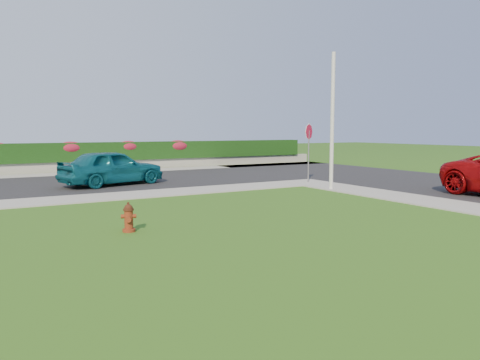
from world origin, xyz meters
TOP-DOWN VIEW (x-y plane):
  - ground at (0.00, 0.00)m, footprint 120.00×120.00m
  - street_right at (12.00, 4.00)m, footprint 8.00×32.00m
  - street_far at (-5.00, 14.00)m, footprint 26.00×8.00m
  - curb_corner at (7.00, 9.00)m, footprint 2.00×2.00m
  - sidewalk_beyond at (-1.00, 19.00)m, footprint 34.00×2.00m
  - retaining_wall at (-1.00, 20.50)m, footprint 34.00×0.40m
  - hedge at (-1.00, 20.60)m, footprint 32.00×0.90m
  - fire_hydrant at (-3.28, 2.91)m, footprint 0.38×0.36m
  - sedan_teal at (-1.08, 12.46)m, footprint 4.86×2.92m
  - utility_pole at (6.33, 6.55)m, footprint 0.16×0.16m
  - stop_sign at (7.07, 8.96)m, footprint 0.68×0.34m
  - flower_clump_d at (-1.31, 20.50)m, footprint 1.43×0.92m
  - flower_clump_e at (2.13, 20.50)m, footprint 1.37×0.88m
  - flower_clump_f at (5.43, 20.50)m, footprint 1.49×0.96m

SIDE VIEW (x-z plane):
  - ground at x=0.00m, z-range 0.00..0.00m
  - street_right at x=12.00m, z-range 0.00..0.04m
  - street_far at x=-5.00m, z-range 0.00..0.04m
  - curb_corner at x=7.00m, z-range 0.00..0.04m
  - sidewalk_beyond at x=-1.00m, z-range 0.00..0.04m
  - retaining_wall at x=-1.00m, z-range 0.00..0.60m
  - fire_hydrant at x=-3.28m, z-range -0.02..0.70m
  - sedan_teal at x=-1.08m, z-range 0.04..1.59m
  - hedge at x=-1.00m, z-range 0.60..1.70m
  - flower_clump_f at x=5.43m, z-range 1.03..1.78m
  - flower_clump_d at x=-1.31m, z-range 1.06..1.77m
  - flower_clump_e at x=2.13m, z-range 1.09..1.77m
  - stop_sign at x=7.07m, z-range 0.68..3.42m
  - utility_pole at x=6.33m, z-range 0.00..5.56m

